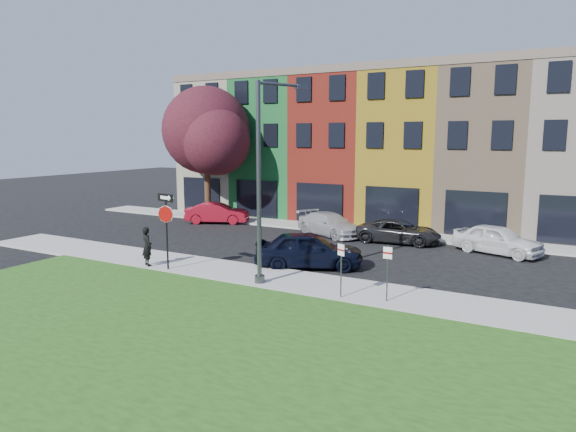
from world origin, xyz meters
The scene contains 15 objects.
ground centered at (0.00, 0.00, 0.00)m, with size 120.00×120.00×0.00m, color black.
sidewalk_near centered at (2.00, 3.00, 0.06)m, with size 40.00×3.00×0.12m, color gray.
sidewalk_far centered at (-3.00, 15.00, 0.06)m, with size 40.00×2.40×0.12m, color gray.
rowhouse_block centered at (-2.50, 21.18, 4.99)m, with size 30.00×10.12×10.00m.
stop_sign centered at (-5.56, 1.88, 2.49)m, with size 1.03×0.27×3.35m.
man centered at (-6.77, 1.90, 1.01)m, with size 0.76×0.65×1.77m, color black.
sedan_near centered at (-0.44, 5.57, 0.83)m, with size 5.25×3.80×1.66m, color black.
parked_car_red centered at (-11.41, 13.29, 0.71)m, with size 4.53×3.15×1.42m, color maroon.
parked_car_silver centered at (-2.79, 13.04, 0.68)m, with size 5.06×3.71×1.36m, color #A2A3A7.
parked_car_dark centered at (1.50, 12.94, 0.64)m, with size 4.78×2.49×1.29m, color black.
parked_car_white centered at (6.71, 12.64, 0.75)m, with size 4.73×3.05×1.50m, color silver.
street_lamp centered at (-0.78, 2.24, 4.11)m, with size 1.27×2.42×7.91m.
parking_sign_a centered at (2.72, 1.89, 1.41)m, with size 0.30×0.15×2.05m.
parking_sign_b centered at (4.33, 2.29, 1.41)m, with size 0.32×0.09×2.04m.
tree_purple centered at (-12.77, 14.26, 6.18)m, with size 7.33×6.42×9.28m.
Camera 1 is at (9.82, -14.80, 5.93)m, focal length 32.00 mm.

